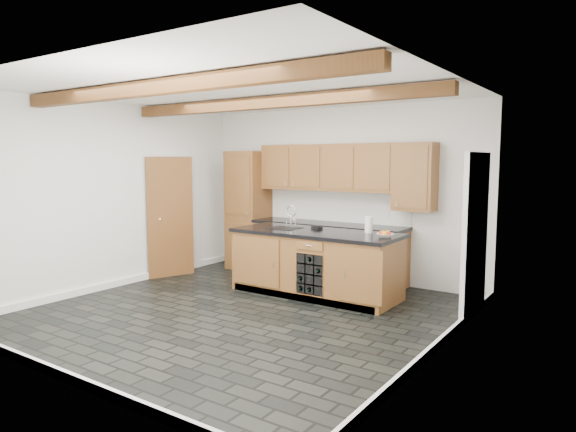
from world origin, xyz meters
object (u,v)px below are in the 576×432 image
object	(u,v)px
kitchen_scale	(317,227)
fruit_bowl	(385,236)
island	(315,263)
paper_towel	(369,225)

from	to	relation	value
kitchen_scale	fruit_bowl	distance (m)	1.20
kitchen_scale	island	bearing A→B (deg)	-41.35
fruit_bowl	kitchen_scale	bearing A→B (deg)	169.60
kitchen_scale	fruit_bowl	bearing A→B (deg)	11.66
island	paper_towel	bearing A→B (deg)	20.62
paper_towel	fruit_bowl	bearing A→B (deg)	-37.13
fruit_bowl	paper_towel	world-z (taller)	paper_towel
island	fruit_bowl	size ratio (longest dim) A/B	11.03
fruit_bowl	island	bearing A→B (deg)	179.47
kitchen_scale	paper_towel	size ratio (longest dim) A/B	0.81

